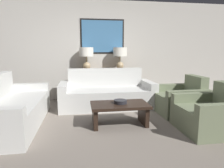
{
  "coord_description": "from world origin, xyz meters",
  "views": [
    {
      "loc": [
        -0.61,
        -3.14,
        1.31
      ],
      "look_at": [
        0.02,
        0.81,
        0.65
      ],
      "focal_mm": 32.0,
      "sensor_mm": 36.0,
      "label": 1
    }
  ],
  "objects_px": {
    "console_table": "(104,85)",
    "armchair_near_camera": "(210,115)",
    "couch_by_back_wall": "(107,94)",
    "couch_by_side": "(11,109)",
    "table_lamp_right": "(120,55)",
    "coffee_table": "(120,110)",
    "table_lamp_left": "(86,55)",
    "decorative_bowl": "(120,102)",
    "armchair_near_back_wall": "(181,100)"
  },
  "relations": [
    {
      "from": "decorative_bowl",
      "to": "armchair_near_back_wall",
      "type": "bearing_deg",
      "value": 18.98
    },
    {
      "from": "console_table",
      "to": "couch_by_back_wall",
      "type": "xyz_separation_m",
      "value": [
        0.0,
        -0.68,
        -0.11
      ]
    },
    {
      "from": "table_lamp_left",
      "to": "table_lamp_right",
      "type": "height_order",
      "value": "same"
    },
    {
      "from": "console_table",
      "to": "armchair_near_camera",
      "type": "bearing_deg",
      "value": -58.12
    },
    {
      "from": "couch_by_back_wall",
      "to": "coffee_table",
      "type": "bearing_deg",
      "value": -87.0
    },
    {
      "from": "couch_by_side",
      "to": "armchair_near_camera",
      "type": "bearing_deg",
      "value": -13.09
    },
    {
      "from": "couch_by_back_wall",
      "to": "couch_by_side",
      "type": "bearing_deg",
      "value": -152.89
    },
    {
      "from": "couch_by_side",
      "to": "armchair_near_back_wall",
      "type": "height_order",
      "value": "couch_by_side"
    },
    {
      "from": "table_lamp_right",
      "to": "couch_by_back_wall",
      "type": "xyz_separation_m",
      "value": [
        -0.45,
        -0.68,
        -0.92
      ]
    },
    {
      "from": "table_lamp_left",
      "to": "table_lamp_right",
      "type": "relative_size",
      "value": 1.0
    },
    {
      "from": "table_lamp_left",
      "to": "armchair_near_back_wall",
      "type": "height_order",
      "value": "table_lamp_left"
    },
    {
      "from": "table_lamp_right",
      "to": "coffee_table",
      "type": "xyz_separation_m",
      "value": [
        -0.38,
        -1.9,
        -0.93
      ]
    },
    {
      "from": "table_lamp_right",
      "to": "coffee_table",
      "type": "height_order",
      "value": "table_lamp_right"
    },
    {
      "from": "coffee_table",
      "to": "armchair_near_camera",
      "type": "bearing_deg",
      "value": -19.2
    },
    {
      "from": "console_table",
      "to": "decorative_bowl",
      "type": "xyz_separation_m",
      "value": [
        0.08,
        -1.89,
        0.02
      ]
    },
    {
      "from": "table_lamp_left",
      "to": "couch_by_back_wall",
      "type": "distance_m",
      "value": 1.22
    },
    {
      "from": "couch_by_back_wall",
      "to": "decorative_bowl",
      "type": "distance_m",
      "value": 1.22
    },
    {
      "from": "console_table",
      "to": "couch_by_side",
      "type": "xyz_separation_m",
      "value": [
        -1.84,
        -1.62,
        -0.11
      ]
    },
    {
      "from": "couch_by_back_wall",
      "to": "couch_by_side",
      "type": "distance_m",
      "value": 2.07
    },
    {
      "from": "table_lamp_left",
      "to": "armchair_near_back_wall",
      "type": "xyz_separation_m",
      "value": [
        1.94,
        -1.4,
        -0.94
      ]
    },
    {
      "from": "couch_by_side",
      "to": "coffee_table",
      "type": "distance_m",
      "value": 1.93
    },
    {
      "from": "couch_by_side",
      "to": "armchair_near_back_wall",
      "type": "xyz_separation_m",
      "value": [
        3.33,
        0.22,
        -0.02
      ]
    },
    {
      "from": "table_lamp_left",
      "to": "armchair_near_camera",
      "type": "height_order",
      "value": "table_lamp_left"
    },
    {
      "from": "console_table",
      "to": "table_lamp_right",
      "type": "xyz_separation_m",
      "value": [
        0.45,
        0.0,
        0.81
      ]
    },
    {
      "from": "console_table",
      "to": "table_lamp_left",
      "type": "distance_m",
      "value": 0.92
    },
    {
      "from": "decorative_bowl",
      "to": "armchair_near_camera",
      "type": "relative_size",
      "value": 0.26
    },
    {
      "from": "console_table",
      "to": "coffee_table",
      "type": "height_order",
      "value": "console_table"
    },
    {
      "from": "armchair_near_back_wall",
      "to": "table_lamp_right",
      "type": "bearing_deg",
      "value": 126.68
    },
    {
      "from": "couch_by_side",
      "to": "armchair_near_back_wall",
      "type": "relative_size",
      "value": 2.39
    },
    {
      "from": "couch_by_side",
      "to": "armchair_near_back_wall",
      "type": "distance_m",
      "value": 3.34
    },
    {
      "from": "couch_by_side",
      "to": "table_lamp_right",
      "type": "bearing_deg",
      "value": 35.34
    },
    {
      "from": "coffee_table",
      "to": "couch_by_back_wall",
      "type": "bearing_deg",
      "value": 93.0
    },
    {
      "from": "coffee_table",
      "to": "armchair_near_back_wall",
      "type": "height_order",
      "value": "armchair_near_back_wall"
    },
    {
      "from": "decorative_bowl",
      "to": "table_lamp_right",
      "type": "bearing_deg",
      "value": 79.03
    },
    {
      "from": "console_table",
      "to": "armchair_near_camera",
      "type": "height_order",
      "value": "console_table"
    },
    {
      "from": "armchair_near_back_wall",
      "to": "coffee_table",
      "type": "bearing_deg",
      "value": -160.8
    },
    {
      "from": "table_lamp_right",
      "to": "armchair_near_back_wall",
      "type": "xyz_separation_m",
      "value": [
        1.05,
        -1.4,
        -0.94
      ]
    },
    {
      "from": "console_table",
      "to": "couch_by_back_wall",
      "type": "height_order",
      "value": "couch_by_back_wall"
    },
    {
      "from": "couch_by_side",
      "to": "armchair_near_camera",
      "type": "xyz_separation_m",
      "value": [
        3.33,
        -0.78,
        -0.02
      ]
    },
    {
      "from": "couch_by_back_wall",
      "to": "armchair_near_back_wall",
      "type": "relative_size",
      "value": 2.39
    },
    {
      "from": "table_lamp_left",
      "to": "couch_by_back_wall",
      "type": "height_order",
      "value": "table_lamp_left"
    },
    {
      "from": "console_table",
      "to": "couch_by_side",
      "type": "bearing_deg",
      "value": -138.64
    },
    {
      "from": "couch_by_back_wall",
      "to": "armchair_near_camera",
      "type": "distance_m",
      "value": 2.28
    },
    {
      "from": "table_lamp_left",
      "to": "decorative_bowl",
      "type": "bearing_deg",
      "value": -74.51
    },
    {
      "from": "table_lamp_left",
      "to": "coffee_table",
      "type": "xyz_separation_m",
      "value": [
        0.51,
        -1.9,
        -0.93
      ]
    },
    {
      "from": "table_lamp_left",
      "to": "couch_by_side",
      "type": "height_order",
      "value": "table_lamp_left"
    },
    {
      "from": "console_table",
      "to": "table_lamp_right",
      "type": "distance_m",
      "value": 0.92
    },
    {
      "from": "console_table",
      "to": "table_lamp_left",
      "type": "bearing_deg",
      "value": 180.0
    },
    {
      "from": "couch_by_side",
      "to": "decorative_bowl",
      "type": "xyz_separation_m",
      "value": [
        1.92,
        -0.27,
        0.13
      ]
    },
    {
      "from": "decorative_bowl",
      "to": "armchair_near_back_wall",
      "type": "xyz_separation_m",
      "value": [
        1.41,
        0.49,
        -0.15
      ]
    }
  ]
}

